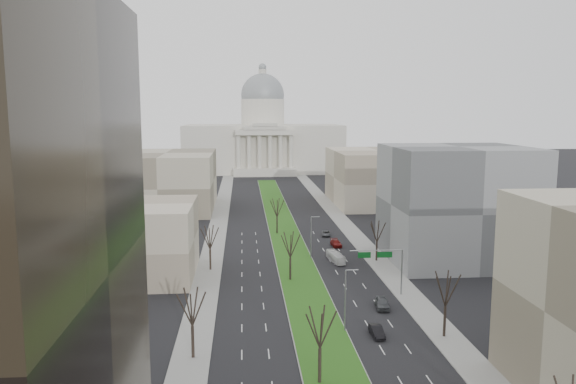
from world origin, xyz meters
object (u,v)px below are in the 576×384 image
car_red (336,243)px  box_van (336,257)px  car_grey_near (382,303)px  car_grey_far (326,234)px  car_black (377,331)px

car_red → box_van: box_van is taller
car_grey_near → car_grey_far: car_grey_near is taller
car_black → car_grey_far: car_black is taller
box_van → car_grey_far: bearing=77.1°
car_grey_far → box_van: 24.47m
car_grey_far → car_grey_near: bearing=-80.7°
car_black → car_red: car_red is taller
car_grey_near → car_black: (-3.53, -10.97, -0.14)m
car_black → car_red: 52.52m
car_grey_near → car_red: 41.46m
car_red → car_grey_far: (-0.71, 10.95, -0.11)m
box_van → car_grey_near: bearing=-93.2°
car_red → box_van: size_ratio=0.66×
car_grey_far → car_black: bearing=-84.1°
car_grey_near → car_red: bearing=97.9°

